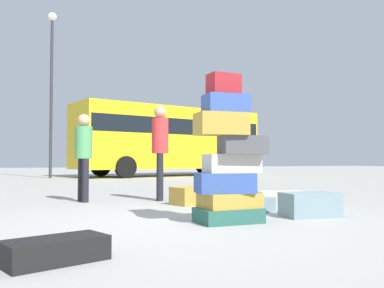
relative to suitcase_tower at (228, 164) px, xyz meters
name	(u,v)px	position (x,y,z in m)	size (l,w,h in m)	color
ground_plane	(183,222)	(-0.45, 0.27, -0.68)	(80.00, 80.00, 0.00)	#9E9E99
suitcase_tower	(228,164)	(0.00, 0.00, 0.00)	(0.84, 0.65, 1.70)	#26594C
suitcase_slate_upright_blue	(310,205)	(1.22, 0.11, -0.52)	(0.69, 0.43, 0.31)	gray
suitcase_black_foreground_near	(55,250)	(-1.96, -1.20, -0.59)	(0.70, 0.34, 0.17)	black
suitcase_tan_right_side	(194,196)	(0.41, 2.06, -0.53)	(0.72, 0.43, 0.29)	#B28C33
suitcase_cream_behind_tower	(281,199)	(1.47, 1.12, -0.55)	(0.71, 0.34, 0.25)	beige
suitcase_slate_left_side	(248,206)	(0.66, 0.71, -0.57)	(0.79, 0.34, 0.21)	gray
suitcase_cream_foreground_far	(231,187)	(0.70, 1.28, -0.36)	(0.27, 0.30, 0.64)	beige
person_bearded_onlooker	(84,150)	(-1.23, 3.16, 0.23)	(0.30, 0.34, 1.53)	black
person_tourist_with_camera	(226,147)	(2.31, 4.66, 0.36)	(0.30, 0.33, 1.73)	brown
person_passerby_in_red	(160,144)	(0.09, 2.92, 0.34)	(0.30, 0.33, 1.70)	black
parked_bus	(170,137)	(4.18, 14.38, 1.16)	(9.40, 4.61, 3.15)	yellow
lamp_post	(52,71)	(-1.22, 13.70, 3.73)	(0.36, 0.36, 6.87)	#333338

